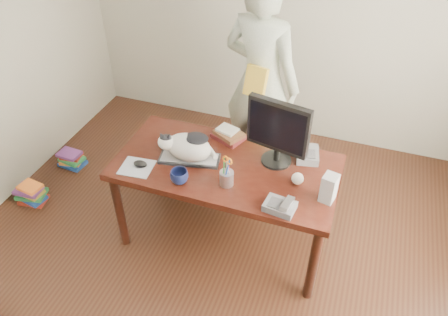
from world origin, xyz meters
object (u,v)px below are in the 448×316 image
Objects in this scene: baseball at (298,179)px; desk at (230,174)px; book_stack at (228,135)px; calculator at (308,154)px; pen_cup at (227,177)px; monitor at (278,130)px; coffee_mug at (179,177)px; mouse at (140,164)px; person at (261,83)px; book_pile_a at (31,194)px; book_pile_b at (72,159)px; phone at (281,206)px; keyboard at (189,159)px; cat at (187,146)px; speaker at (329,188)px.

desk is at bearing 168.76° from baseball.
book_stack is 1.19× the size of calculator.
pen_cup reaches higher than calculator.
monitor reaches higher than coffee_mug.
baseball is at bearing 4.80° from mouse.
person is (-0.00, 0.80, 0.35)m from desk.
book_stack is at bearing 107.70° from pen_cup.
coffee_mug is (-0.31, -0.09, -0.02)m from pen_cup.
calculator is at bearing 146.28° from person.
baseball is at bearing 4.42° from book_pile_a.
coffee_mug is at bearing -23.08° from book_pile_b.
person reaches higher than coffee_mug.
phone is at bearing 126.72° from person.
person is 7.02× the size of book_pile_a.
keyboard is 1.08× the size of cat.
book_stack is (-0.82, 0.42, -0.06)m from speaker.
phone is at bearing -15.46° from pen_cup.
mouse is 0.34m from coffee_mug.
mouse is 0.40× the size of book_pile_a.
baseball is 1.06m from person.
baseball is (0.79, 0.01, 0.03)m from keyboard.
book_pile_b is (0.03, 0.55, -0.02)m from book_pile_a.
mouse is 0.87× the size of coffee_mug.
calculator is at bearing 45.51° from pen_cup.
calculator is (0.80, 0.31, 0.02)m from keyboard.
mouse is at bearing -177.52° from pen_cup.
person is at bearing 57.27° from mouse.
mouse is (-0.89, -0.36, -0.26)m from monitor.
book_stack is (0.15, 0.58, -0.01)m from coffee_mug.
calculator is at bearing -1.93° from book_pile_b.
speaker reaches higher than desk.
speaker is 0.85× the size of calculator.
keyboard is 0.79m from phone.
calculator is (0.46, 0.47, -0.04)m from pen_cup.
book_stack reaches higher than keyboard.
keyboard is 1.97× the size of calculator.
phone reaches higher than calculator.
monitor is 6.12× the size of baseball.
calculator reaches higher than book_pile_b.
keyboard is 5.58× the size of baseball.
coffee_mug is 0.46× the size of book_pile_a.
monitor is 0.52m from speaker.
baseball reaches higher than calculator.
person is at bearing 139.26° from speaker.
coffee_mug is 1.67m from book_pile_a.
mouse is at bearing -108.03° from book_stack.
desk is at bearing 148.01° from phone.
cat reaches higher than book_pile_a.
book_pile_b is (-1.79, 0.54, -0.75)m from pen_cup.
phone is 0.90× the size of calculator.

